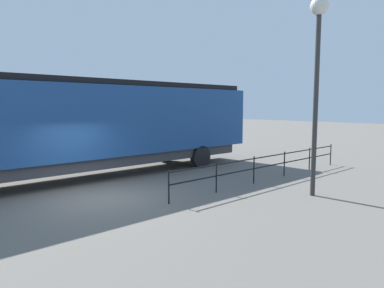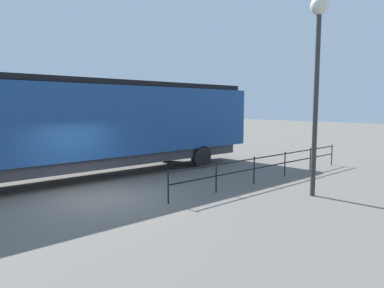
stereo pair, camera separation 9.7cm
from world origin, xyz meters
TOP-DOWN VIEW (x-y plane):
  - ground_plane at (0.00, 0.00)m, footprint 120.00×120.00m
  - locomotive at (-3.19, 1.67)m, footprint 2.96×16.97m
  - lamp_post at (4.63, 5.59)m, footprint 0.58×0.58m
  - platform_fence at (2.14, 6.67)m, footprint 0.05×10.74m

SIDE VIEW (x-z plane):
  - ground_plane at x=0.00m, z-range 0.00..0.00m
  - platform_fence at x=2.14m, z-range 0.17..1.25m
  - locomotive at x=-3.19m, z-range 0.25..4.35m
  - lamp_post at x=4.63m, z-range 1.56..8.09m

